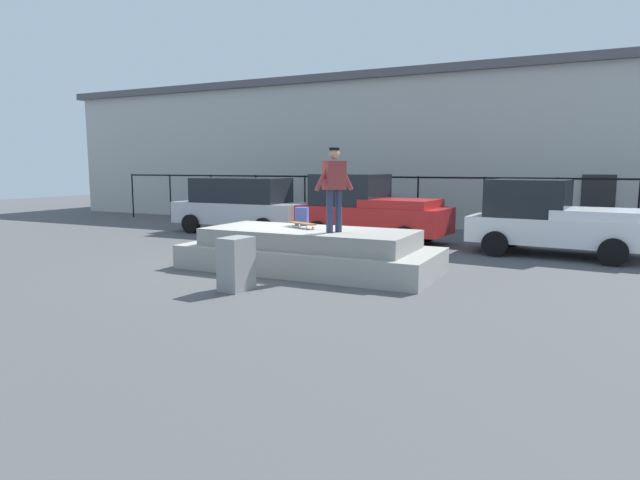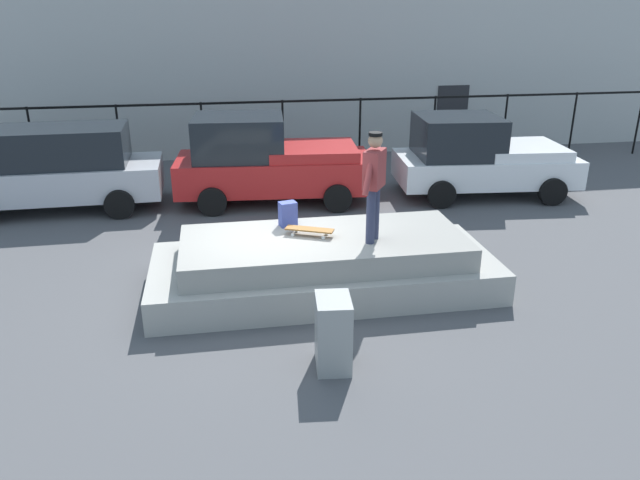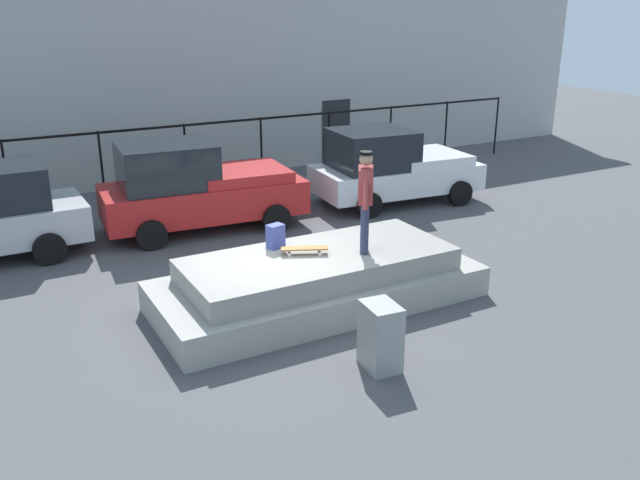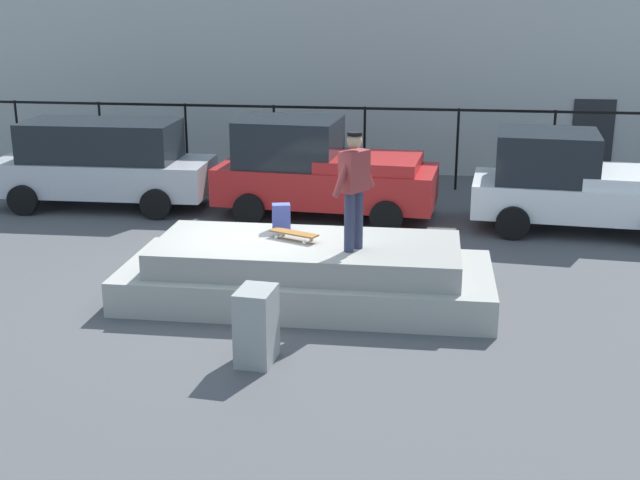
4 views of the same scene
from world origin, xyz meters
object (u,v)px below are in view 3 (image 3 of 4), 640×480
Objects in this scene: backpack at (275,236)px; car_red_pickup_mid at (196,187)px; skateboard at (304,249)px; car_white_pickup_far at (391,167)px; skateboarder at (365,195)px; utility_box at (380,336)px.

backpack is 4.21m from car_red_pickup_mid.
skateboard is 4.73m from car_red_pickup_mid.
backpack is 0.10× the size of car_white_pickup_far.
skateboarder is 1.77× the size of utility_box.
skateboarder is 6.26m from car_white_pickup_far.
skateboarder reaches higher than skateboard.
skateboarder is 0.39× the size of car_white_pickup_far.
car_white_pickup_far is at bearing -3.38° from car_red_pickup_mid.
car_white_pickup_far reaches higher than backpack.
skateboarder is 1.37m from skateboard.
car_white_pickup_far is at bearing 60.04° from utility_box.
backpack is at bearing -142.63° from car_white_pickup_far.
car_red_pickup_mid reaches higher than skateboard.
car_red_pickup_mid is 1.05× the size of car_white_pickup_far.
skateboarder is at bearing 69.10° from utility_box.
utility_box is at bearing -99.42° from backpack.
car_red_pickup_mid is 5.11m from car_white_pickup_far.
skateboard reaches higher than utility_box.
skateboard is 0.18× the size of car_white_pickup_far.
utility_box is at bearing -88.48° from car_red_pickup_mid.
car_red_pickup_mid is (0.02, 4.21, -0.12)m from backpack.
backpack is at bearing 118.96° from skateboard.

